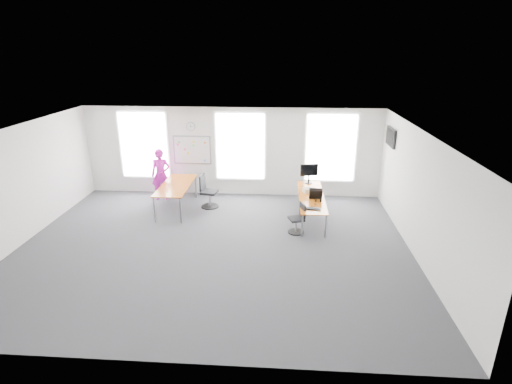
# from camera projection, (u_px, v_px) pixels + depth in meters

# --- Properties ---
(floor) EXTENTS (10.00, 10.00, 0.00)m
(floor) POSITION_uv_depth(u_px,v_px,m) (213.00, 247.00, 10.25)
(floor) COLOR #2D2E33
(floor) RESTS_ON ground
(ceiling) EXTENTS (10.00, 10.00, 0.00)m
(ceiling) POSITION_uv_depth(u_px,v_px,m) (209.00, 132.00, 9.22)
(ceiling) COLOR white
(ceiling) RESTS_ON ground
(wall_back) EXTENTS (10.00, 0.00, 10.00)m
(wall_back) POSITION_uv_depth(u_px,v_px,m) (232.00, 152.00, 13.48)
(wall_back) COLOR silver
(wall_back) RESTS_ON ground
(wall_front) EXTENTS (10.00, 0.00, 10.00)m
(wall_front) POSITION_uv_depth(u_px,v_px,m) (165.00, 284.00, 5.98)
(wall_front) COLOR silver
(wall_front) RESTS_ON ground
(wall_left) EXTENTS (0.00, 10.00, 10.00)m
(wall_left) POSITION_uv_depth(u_px,v_px,m) (15.00, 188.00, 10.05)
(wall_left) COLOR silver
(wall_left) RESTS_ON ground
(wall_right) EXTENTS (0.00, 10.00, 10.00)m
(wall_right) POSITION_uv_depth(u_px,v_px,m) (421.00, 197.00, 9.41)
(wall_right) COLOR silver
(wall_right) RESTS_ON ground
(window_left) EXTENTS (1.60, 0.06, 2.20)m
(window_left) POSITION_uv_depth(u_px,v_px,m) (144.00, 145.00, 13.58)
(window_left) COLOR silver
(window_left) RESTS_ON wall_back
(window_mid) EXTENTS (1.60, 0.06, 2.20)m
(window_mid) POSITION_uv_depth(u_px,v_px,m) (240.00, 147.00, 13.37)
(window_mid) COLOR silver
(window_mid) RESTS_ON wall_back
(window_right) EXTENTS (1.60, 0.06, 2.20)m
(window_right) POSITION_uv_depth(u_px,v_px,m) (331.00, 148.00, 13.17)
(window_right) COLOR silver
(window_right) RESTS_ON wall_back
(desk_right) EXTENTS (0.75, 2.79, 0.68)m
(desk_right) POSITION_uv_depth(u_px,v_px,m) (311.00, 198.00, 11.83)
(desk_right) COLOR #B16814
(desk_right) RESTS_ON ground
(desk_left) EXTENTS (0.89, 2.22, 0.81)m
(desk_left) POSITION_uv_depth(u_px,v_px,m) (176.00, 187.00, 12.43)
(desk_left) COLOR #B16814
(desk_left) RESTS_ON ground
(chair_right) EXTENTS (0.49, 0.49, 0.84)m
(chair_right) POSITION_uv_depth(u_px,v_px,m) (298.00, 220.00, 10.96)
(chair_right) COLOR black
(chair_right) RESTS_ON ground
(chair_left) EXTENTS (0.56, 0.56, 1.05)m
(chair_left) POSITION_uv_depth(u_px,v_px,m) (208.00, 193.00, 12.70)
(chair_left) COLOR black
(chair_left) RESTS_ON ground
(person) EXTENTS (0.66, 0.47, 1.72)m
(person) POSITION_uv_depth(u_px,v_px,m) (161.00, 175.00, 13.20)
(person) COLOR #C519A6
(person) RESTS_ON ground
(whiteboard) EXTENTS (1.20, 0.03, 0.90)m
(whiteboard) POSITION_uv_depth(u_px,v_px,m) (192.00, 150.00, 13.52)
(whiteboard) COLOR silver
(whiteboard) RESTS_ON wall_back
(wall_clock) EXTENTS (0.30, 0.04, 0.30)m
(wall_clock) POSITION_uv_depth(u_px,v_px,m) (191.00, 127.00, 13.25)
(wall_clock) COLOR gray
(wall_clock) RESTS_ON wall_back
(tv) EXTENTS (0.06, 0.90, 0.55)m
(tv) POSITION_uv_depth(u_px,v_px,m) (391.00, 137.00, 11.95)
(tv) COLOR black
(tv) RESTS_ON wall_right
(keyboard) EXTENTS (0.50, 0.27, 0.02)m
(keyboard) POSITION_uv_depth(u_px,v_px,m) (310.00, 208.00, 10.89)
(keyboard) COLOR black
(keyboard) RESTS_ON desk_right
(mouse) EXTENTS (0.08, 0.12, 0.04)m
(mouse) POSITION_uv_depth(u_px,v_px,m) (320.00, 210.00, 10.78)
(mouse) COLOR black
(mouse) RESTS_ON desk_right
(lens_cap) EXTENTS (0.08, 0.08, 0.01)m
(lens_cap) POSITION_uv_depth(u_px,v_px,m) (315.00, 204.00, 11.21)
(lens_cap) COLOR black
(lens_cap) RESTS_ON desk_right
(headphones) EXTENTS (0.18, 0.09, 0.10)m
(headphones) POSITION_uv_depth(u_px,v_px,m) (318.00, 200.00, 11.38)
(headphones) COLOR black
(headphones) RESTS_ON desk_right
(laptop_sleeve) EXTENTS (0.38, 0.21, 0.31)m
(laptop_sleeve) POSITION_uv_depth(u_px,v_px,m) (316.00, 194.00, 11.55)
(laptop_sleeve) COLOR black
(laptop_sleeve) RESTS_ON desk_right
(paper_stack) EXTENTS (0.42, 0.37, 0.12)m
(paper_stack) POSITION_uv_depth(u_px,v_px,m) (309.00, 190.00, 12.14)
(paper_stack) COLOR beige
(paper_stack) RESTS_ON desk_right
(monitor) EXTENTS (0.57, 0.24, 0.65)m
(monitor) POSITION_uv_depth(u_px,v_px,m) (309.00, 172.00, 12.79)
(monitor) COLOR black
(monitor) RESTS_ON desk_right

